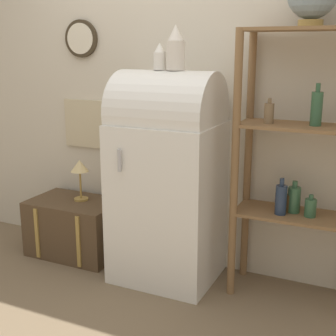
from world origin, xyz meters
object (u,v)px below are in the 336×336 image
object	(u,v)px
suitcase_trunk	(75,227)
vase_left	(160,57)
desk_lamp	(80,170)
refrigerator	(167,175)
vase_center	(176,49)

from	to	relation	value
suitcase_trunk	vase_left	world-z (taller)	vase_left
suitcase_trunk	desk_lamp	xyz separation A→B (m)	(0.04, 0.04, 0.47)
refrigerator	suitcase_trunk	world-z (taller)	refrigerator
refrigerator	suitcase_trunk	size ratio (longest dim) A/B	2.09
refrigerator	vase_center	distance (m)	0.84
suitcase_trunk	vase_center	size ratio (longest dim) A/B	2.46
vase_center	desk_lamp	bearing A→B (deg)	175.14
refrigerator	vase_left	world-z (taller)	vase_left
refrigerator	desk_lamp	world-z (taller)	refrigerator
vase_left	desk_lamp	bearing A→B (deg)	173.71
suitcase_trunk	vase_center	world-z (taller)	vase_center
vase_left	desk_lamp	distance (m)	1.12
refrigerator	vase_left	xyz separation A→B (m)	(-0.05, -0.01, 0.78)
vase_left	refrigerator	bearing A→B (deg)	13.11
vase_left	vase_center	world-z (taller)	vase_center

